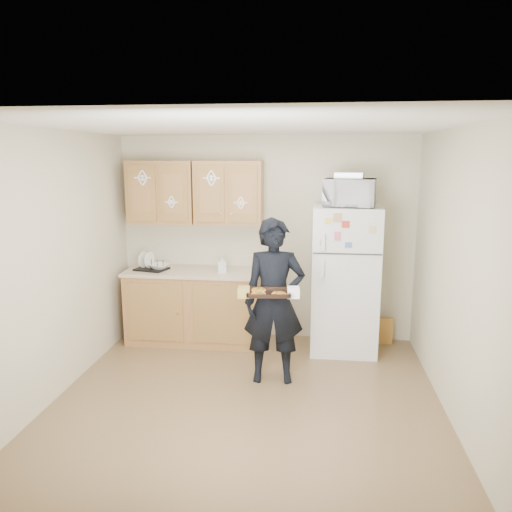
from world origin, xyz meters
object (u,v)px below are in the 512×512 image
Objects in this scene: refrigerator at (344,279)px; microwave at (349,193)px; baking_tray at (269,293)px; dish_rack at (151,264)px; person at (274,301)px.

microwave is at bearing -69.28° from refrigerator.
refrigerator reaches higher than baking_tray.
refrigerator is 2.31m from dish_rack.
dish_rack is at bearing 135.72° from baking_tray.
baking_tray is at bearing -122.08° from refrigerator.
person is (-0.74, -0.93, -0.02)m from refrigerator.
microwave is (0.79, 1.18, 0.86)m from baking_tray.
baking_tray is (-0.03, -0.30, 0.17)m from person.
person is 4.13× the size of baking_tray.
microwave is 2.49m from dish_rack.
baking_tray is 1.11× the size of dish_rack.
refrigerator reaches higher than person.
microwave is at bearing 43.54° from person.
refrigerator is 1.45m from baking_tray.
microwave reaches higher than refrigerator.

